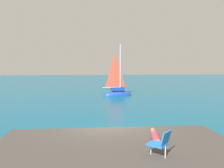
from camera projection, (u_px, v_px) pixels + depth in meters
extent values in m
plane|color=#0F5675|center=(108.00, 143.00, 10.29)|extent=(160.00, 160.00, 0.00)
cube|color=#423D38|center=(116.00, 160.00, 7.28)|extent=(8.43, 4.82, 0.94)
cube|color=#3E3E33|center=(152.00, 144.00, 10.18)|extent=(1.63, 1.41, 0.97)
cube|color=#48413C|center=(34.00, 153.00, 9.06)|extent=(1.77, 1.54, 1.13)
ellipsoid|color=#193D99|center=(118.00, 96.00, 26.77)|extent=(3.73, 1.78, 1.23)
cube|color=#193D99|center=(118.00, 89.00, 26.70)|extent=(1.68, 1.10, 0.40)
cylinder|color=#B7B7BC|center=(120.00, 68.00, 26.58)|extent=(0.13, 0.13, 5.59)
cylinder|color=#B2B2B7|center=(111.00, 88.00, 26.48)|extent=(2.23, 0.46, 0.11)
pyramid|color=#DB4C38|center=(115.00, 69.00, 26.43)|extent=(1.78, 0.35, 4.25)
cylinder|color=#DB384C|center=(156.00, 138.00, 7.74)|extent=(0.41, 0.93, 0.24)
cylinder|color=#9E704C|center=(154.00, 132.00, 8.49)|extent=(0.31, 0.72, 0.18)
sphere|color=#9E704C|center=(158.00, 143.00, 7.19)|extent=(0.22, 0.22, 0.22)
cube|color=blue|center=(157.00, 144.00, 6.47)|extent=(0.71, 0.71, 0.04)
cube|color=blue|center=(166.00, 139.00, 6.29)|extent=(0.45, 0.45, 0.45)
cylinder|color=silver|center=(151.00, 148.00, 6.62)|extent=(0.04, 0.04, 0.35)
cylinder|color=silver|center=(165.00, 152.00, 6.32)|extent=(0.04, 0.04, 0.35)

